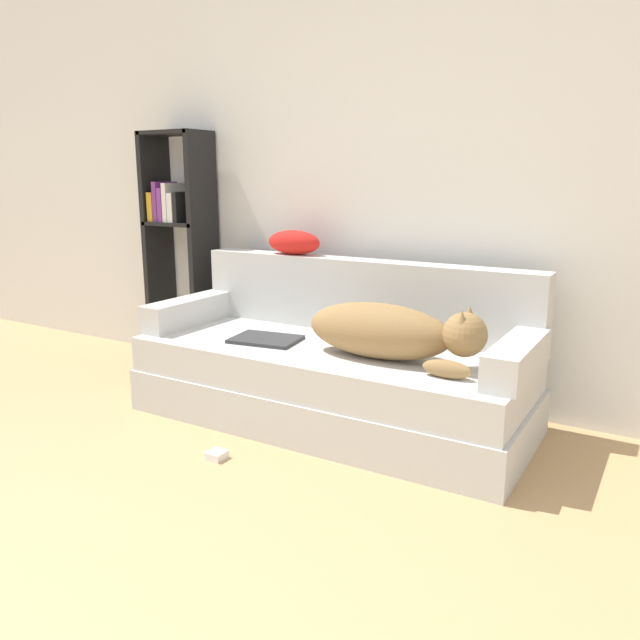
{
  "coord_description": "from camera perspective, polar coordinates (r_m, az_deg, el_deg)",
  "views": [
    {
      "loc": [
        1.45,
        -0.35,
        1.23
      ],
      "look_at": [
        -0.05,
        2.17,
        0.55
      ],
      "focal_mm": 35.0,
      "sensor_mm": 36.0,
      "label": 1
    }
  ],
  "objects": [
    {
      "name": "couch_arm_right",
      "position": [
        2.78,
        17.63,
        -3.33
      ],
      "size": [
        0.15,
        0.63,
        0.15
      ],
      "color": "silver",
      "rests_on": "couch"
    },
    {
      "name": "bookshelf",
      "position": [
        4.16,
        -12.81,
        7.79
      ],
      "size": [
        0.43,
        0.26,
        1.5
      ],
      "color": "black",
      "rests_on": "ground_plane"
    },
    {
      "name": "power_adapter",
      "position": [
        2.87,
        -9.42,
        -12.08
      ],
      "size": [
        0.08,
        0.08,
        0.04
      ],
      "color": "white",
      "rests_on": "ground_plane"
    },
    {
      "name": "dog",
      "position": [
        2.88,
        6.43,
        -1.06
      ],
      "size": [
        0.86,
        0.31,
        0.28
      ],
      "color": "olive",
      "rests_on": "couch"
    },
    {
      "name": "throw_pillow",
      "position": [
        3.56,
        -2.41,
        7.11
      ],
      "size": [
        0.33,
        0.15,
        0.14
      ],
      "color": "red",
      "rests_on": "couch_backrest"
    },
    {
      "name": "couch",
      "position": [
        3.19,
        0.88,
        -5.87
      ],
      "size": [
        2.0,
        0.82,
        0.4
      ],
      "color": "silver",
      "rests_on": "ground_plane"
    },
    {
      "name": "couch_arm_left",
      "position": [
        3.64,
        -11.86,
        0.8
      ],
      "size": [
        0.15,
        0.63,
        0.15
      ],
      "color": "silver",
      "rests_on": "couch"
    },
    {
      "name": "wall_back",
      "position": [
        3.51,
        6.6,
        14.92
      ],
      "size": [
        7.76,
        0.06,
        2.7
      ],
      "color": "silver",
      "rests_on": "ground_plane"
    },
    {
      "name": "couch_backrest",
      "position": [
        3.38,
        3.79,
        2.21
      ],
      "size": [
        1.96,
        0.15,
        0.39
      ],
      "color": "silver",
      "rests_on": "couch"
    },
    {
      "name": "laptop",
      "position": [
        3.22,
        -4.98,
        -1.77
      ],
      "size": [
        0.37,
        0.3,
        0.02
      ],
      "rotation": [
        0.0,
        0.0,
        0.15
      ],
      "color": "#2D2D30",
      "rests_on": "couch"
    }
  ]
}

